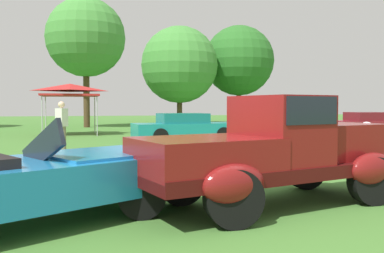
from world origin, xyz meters
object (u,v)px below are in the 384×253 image
Objects in this scene: show_car_burgundy at (369,124)px; canopy_tent_center_field at (70,89)px; spectator_between_cars at (62,125)px; neighbor_convertible at (33,180)px; show_car_teal at (186,128)px; feature_pickup_truck at (275,150)px; show_car_skyblue at (273,125)px.

canopy_tent_center_field reaches higher than show_car_burgundy.
show_car_burgundy is 2.36× the size of spectator_between_cars.
neighbor_convertible is 0.97× the size of show_car_teal.
show_car_skyblue is (6.61, 13.45, -0.27)m from feature_pickup_truck.
feature_pickup_truck is at bearing -79.48° from canopy_tent_center_field.
show_car_teal is 7.74m from canopy_tent_center_field.
feature_pickup_truck reaches higher than show_car_teal.
show_car_burgundy is (14.85, 12.37, 0.02)m from neighbor_convertible.
spectator_between_cars is (-14.75, -3.47, 0.31)m from show_car_burgundy.
show_car_burgundy is at bearing -19.37° from canopy_tent_center_field.
feature_pickup_truck is at bearing -132.76° from show_car_burgundy.
canopy_tent_center_field is at bearing 88.73° from spectator_between_cars.
canopy_tent_center_field is (-4.84, 5.76, 1.82)m from show_car_teal.
neighbor_convertible is at bearing -126.74° from show_car_skyblue.
show_car_skyblue is 2.47× the size of spectator_between_cars.
neighbor_convertible is 19.33m from show_car_burgundy.
feature_pickup_truck is 17.74m from canopy_tent_center_field.
show_car_burgundy is 1.35× the size of canopy_tent_center_field.
neighbor_convertible is 17.58m from canopy_tent_center_field.
neighbor_convertible is at bearing -113.65° from show_car_teal.
show_car_skyblue and show_car_burgundy have the same top height.
show_car_skyblue is 1.42× the size of canopy_tent_center_field.
show_car_teal and show_car_skyblue have the same top height.
neighbor_convertible is 1.13× the size of show_car_burgundy.
canopy_tent_center_field reaches higher than show_car_teal.
canopy_tent_center_field reaches higher than spectator_between_cars.
show_car_burgundy is at bearing 39.78° from neighbor_convertible.
canopy_tent_center_field is at bearing 89.03° from neighbor_convertible.
show_car_teal is 9.74m from show_car_burgundy.
neighbor_convertible is 8.90m from spectator_between_cars.
spectator_between_cars is at bearing -91.27° from canopy_tent_center_field.
show_car_teal is 5.78m from spectator_between_cars.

